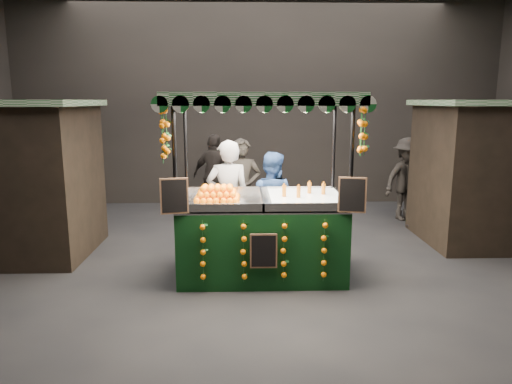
{
  "coord_description": "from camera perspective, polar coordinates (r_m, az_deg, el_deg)",
  "views": [
    {
      "loc": [
        -0.39,
        -6.88,
        2.59
      ],
      "look_at": [
        -0.17,
        0.41,
        1.17
      ],
      "focal_mm": 33.03,
      "sensor_mm": 36.0,
      "label": 1
    }
  ],
  "objects": [
    {
      "name": "ground",
      "position": [
        7.36,
        1.47,
        -9.55
      ],
      "size": [
        12.0,
        12.0,
        0.0
      ],
      "primitive_type": "plane",
      "color": "black",
      "rests_on": "ground"
    },
    {
      "name": "market_hall",
      "position": [
        6.94,
        1.61,
        17.59
      ],
      "size": [
        12.1,
        10.1,
        5.05
      ],
      "color": "black",
      "rests_on": "ground"
    },
    {
      "name": "neighbour_stall_left",
      "position": [
        8.94,
        -28.34,
        1.47
      ],
      "size": [
        3.0,
        2.2,
        2.6
      ],
      "color": "black",
      "rests_on": "ground"
    },
    {
      "name": "neighbour_stall_right",
      "position": [
        9.74,
        27.81,
        2.19
      ],
      "size": [
        3.0,
        2.2,
        2.6
      ],
      "color": "black",
      "rests_on": "ground"
    },
    {
      "name": "juice_stall",
      "position": [
        6.94,
        0.77,
        -3.59
      ],
      "size": [
        2.78,
        1.64,
        2.69
      ],
      "color": "black",
      "rests_on": "ground"
    },
    {
      "name": "vendor_grey",
      "position": [
        7.79,
        -3.39,
        -0.89
      ],
      "size": [
        0.76,
        0.54,
        1.97
      ],
      "rotation": [
        0.0,
        0.0,
        3.24
      ],
      "color": "gray",
      "rests_on": "ground"
    },
    {
      "name": "vendor_blue",
      "position": [
        8.05,
        1.81,
        -1.28
      ],
      "size": [
        1.03,
        0.93,
        1.74
      ],
      "rotation": [
        0.0,
        0.0,
        2.76
      ],
      "color": "navy",
      "rests_on": "ground"
    },
    {
      "name": "shopper_0",
      "position": [
        8.84,
        -1.64,
        0.33
      ],
      "size": [
        0.72,
        0.49,
        1.9
      ],
      "rotation": [
        0.0,
        0.0,
        0.06
      ],
      "color": "black",
      "rests_on": "ground"
    },
    {
      "name": "shopper_1",
      "position": [
        10.15,
        20.5,
        1.14
      ],
      "size": [
        1.0,
        0.81,
        1.94
      ],
      "rotation": [
        0.0,
        0.0,
        -0.08
      ],
      "color": "#282221",
      "rests_on": "ground"
    },
    {
      "name": "shopper_2",
      "position": [
        10.53,
        -4.99,
        1.94
      ],
      "size": [
        1.18,
        0.88,
        1.87
      ],
      "rotation": [
        0.0,
        0.0,
        2.7
      ],
      "color": "#2B2523",
      "rests_on": "ground"
    },
    {
      "name": "shopper_3",
      "position": [
        10.77,
        17.83,
        1.5
      ],
      "size": [
        1.34,
        1.07,
        1.81
      ],
      "rotation": [
        0.0,
        0.0,
        0.39
      ],
      "color": "black",
      "rests_on": "ground"
    },
    {
      "name": "shopper_4",
      "position": [
        11.0,
        -23.6,
        1.05
      ],
      "size": [
        0.95,
        0.75,
        1.72
      ],
      "rotation": [
        0.0,
        0.0,
        3.41
      ],
      "color": "black",
      "rests_on": "ground"
    },
    {
      "name": "shopper_5",
      "position": [
        10.93,
        22.89,
        1.46
      ],
      "size": [
        1.12,
        1.82,
        1.87
      ],
      "rotation": [
        0.0,
        0.0,
        1.92
      ],
      "color": "black",
      "rests_on": "ground"
    }
  ]
}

